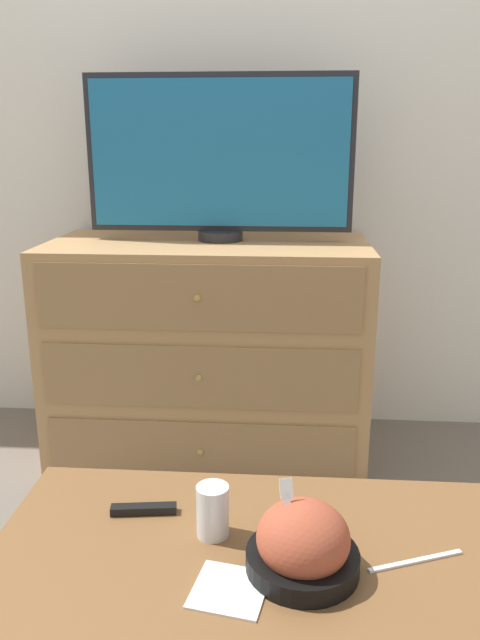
{
  "coord_description": "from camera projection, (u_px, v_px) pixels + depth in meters",
  "views": [
    {
      "loc": [
        0.24,
        -2.5,
        1.16
      ],
      "look_at": [
        0.14,
        -1.2,
        0.78
      ],
      "focal_mm": 35.0,
      "sensor_mm": 36.0,
      "label": 1
    }
  ],
  "objects": [
    {
      "name": "ground_plane",
      "position": [
        229.0,
        415.0,
        2.74
      ],
      "size": [
        12.0,
        12.0,
        0.0
      ],
      "primitive_type": "plane",
      "color": "#70665B"
    },
    {
      "name": "napkin",
      "position": [
        230.0,
        589.0,
        1.08
      ],
      "size": [
        0.15,
        0.15,
        0.0
      ],
      "color": "white",
      "rests_on": "coffee_table"
    },
    {
      "name": "knife",
      "position": [
        416.0,
        561.0,
        1.15
      ],
      "size": [
        0.18,
        0.08,
        0.01
      ],
      "color": "white",
      "rests_on": "coffee_table"
    },
    {
      "name": "takeout_bowl",
      "position": [
        303.0,
        545.0,
        1.12
      ],
      "size": [
        0.21,
        0.21,
        0.17
      ],
      "color": "black",
      "rests_on": "coffee_table"
    },
    {
      "name": "remote_control",
      "position": [
        144.0,
        509.0,
        1.3
      ],
      "size": [
        0.14,
        0.04,
        0.02
      ],
      "color": "black",
      "rests_on": "coffee_table"
    },
    {
      "name": "drink_cup",
      "position": [
        213.0,
        514.0,
        1.22
      ],
      "size": [
        0.06,
        0.06,
        0.11
      ],
      "color": "white",
      "rests_on": "coffee_table"
    },
    {
      "name": "dresser",
      "position": [
        209.0,
        350.0,
        2.33
      ],
      "size": [
        1.14,
        0.58,
        0.81
      ],
      "color": "tan",
      "rests_on": "ground_plane"
    },
    {
      "name": "coffee_table",
      "position": [
        256.0,
        570.0,
        1.21
      ],
      "size": [
        1.03,
        0.54,
        0.41
      ],
      "color": "brown",
      "rests_on": "ground_plane"
    },
    {
      "name": "wall_back",
      "position": [
        228.0,
        102.0,
        2.4
      ],
      "size": [
        12.0,
        0.05,
        2.6
      ],
      "color": "white",
      "rests_on": "ground_plane"
    },
    {
      "name": "tv",
      "position": [
        220.0,
        157.0,
        2.17
      ],
      "size": [
        0.93,
        0.16,
        0.57
      ],
      "color": "#232328",
      "rests_on": "dresser"
    }
  ]
}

